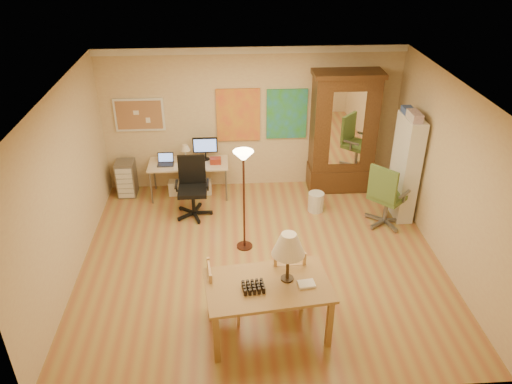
{
  "coord_description": "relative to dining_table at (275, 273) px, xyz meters",
  "views": [
    {
      "loc": [
        -0.49,
        -6.23,
        4.71
      ],
      "look_at": [
        -0.06,
        0.3,
        1.03
      ],
      "focal_mm": 35.0,
      "sensor_mm": 36.0,
      "label": 1
    }
  ],
  "objects": [
    {
      "name": "ladder_chair_left",
      "position": [
        -0.67,
        0.24,
        -0.5
      ],
      "size": [
        0.43,
        0.44,
        0.87
      ],
      "color": "tan",
      "rests_on": "floor"
    },
    {
      "name": "corkboard",
      "position": [
        -2.11,
        3.96,
        0.6
      ],
      "size": [
        0.9,
        0.04,
        0.62
      ],
      "primitive_type": "cube",
      "color": "#A06E4B",
      "rests_on": "floor"
    },
    {
      "name": "bookshelf",
      "position": [
        2.49,
        2.69,
        0.0
      ],
      "size": [
        0.27,
        0.73,
        1.82
      ],
      "color": "white",
      "rests_on": "floor"
    },
    {
      "name": "ladder_chair_back",
      "position": [
        0.22,
        0.48,
        -0.47
      ],
      "size": [
        0.44,
        0.42,
        0.94
      ],
      "color": "tan",
      "rests_on": "floor"
    },
    {
      "name": "office_chair_black",
      "position": [
        -1.16,
        2.89,
        -0.62
      ],
      "size": [
        0.66,
        0.66,
        1.07
      ],
      "color": "black",
      "rests_on": "floor"
    },
    {
      "name": "computer_desk",
      "position": [
        -1.23,
        3.64,
        -0.5
      ],
      "size": [
        1.46,
        0.64,
        1.11
      ],
      "color": "beige",
      "rests_on": "floor"
    },
    {
      "name": "art_panel_left",
      "position": [
        -0.31,
        3.96,
        0.55
      ],
      "size": [
        0.8,
        0.04,
        1.0
      ],
      "primitive_type": "cube",
      "color": "gold",
      "rests_on": "floor"
    },
    {
      "name": "armoire",
      "position": [
        1.62,
        3.72,
        0.1
      ],
      "size": [
        1.25,
        0.59,
        2.3
      ],
      "color": "#351E0E",
      "rests_on": "floor"
    },
    {
      "name": "drawer_cart",
      "position": [
        -2.44,
        3.7,
        -0.57
      ],
      "size": [
        0.34,
        0.41,
        0.68
      ],
      "color": "slate",
      "rests_on": "floor"
    },
    {
      "name": "dining_table",
      "position": [
        0.0,
        0.0,
        0.0
      ],
      "size": [
        1.62,
        1.08,
        1.43
      ],
      "color": "brown",
      "rests_on": "floor"
    },
    {
      "name": "crown_molding",
      "position": [
        -0.06,
        3.95,
        1.74
      ],
      "size": [
        5.5,
        0.08,
        0.12
      ],
      "primitive_type": "cube",
      "color": "white",
      "rests_on": "floor"
    },
    {
      "name": "wastebin",
      "position": [
        1.03,
        2.88,
        -0.73
      ],
      "size": [
        0.28,
        0.28,
        0.36
      ],
      "primitive_type": "cylinder",
      "color": "silver",
      "rests_on": "floor"
    },
    {
      "name": "office_chair_green",
      "position": [
        2.12,
        2.36,
        -0.6
      ],
      "size": [
        0.73,
        0.73,
        1.14
      ],
      "color": "slate",
      "rests_on": "floor"
    },
    {
      "name": "floor",
      "position": [
        -0.06,
        1.49,
        -0.9
      ],
      "size": [
        5.5,
        5.5,
        0.0
      ],
      "primitive_type": "plane",
      "color": "#A6643B",
      "rests_on": "ground"
    },
    {
      "name": "torchiere_lamp",
      "position": [
        -0.3,
        1.83,
        0.45
      ],
      "size": [
        0.31,
        0.31,
        1.69
      ],
      "color": "#3F2119",
      "rests_on": "floor"
    },
    {
      "name": "art_panel_right",
      "position": [
        0.59,
        3.96,
        0.55
      ],
      "size": [
        0.75,
        0.04,
        0.95
      ],
      "primitive_type": "cube",
      "color": "teal",
      "rests_on": "floor"
    }
  ]
}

